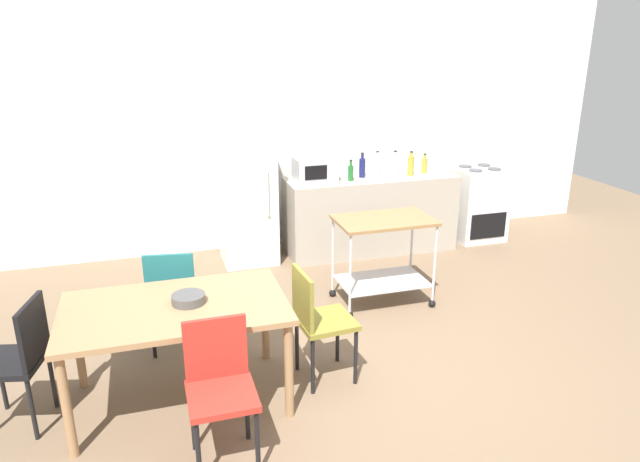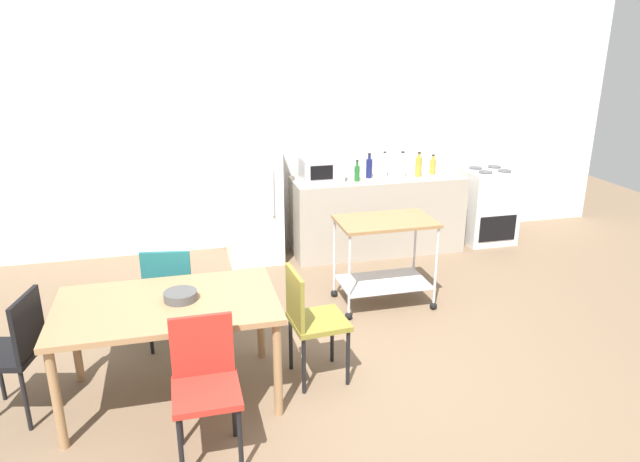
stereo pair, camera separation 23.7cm
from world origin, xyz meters
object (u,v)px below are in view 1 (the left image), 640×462
Objects in this scene: bottle_vinegar at (351,172)px; bottle_wine at (424,165)px; bottle_olive_oil at (377,165)px; bottle_soy_sauce at (395,165)px; bottle_sesame_oil at (411,165)px; fruit_bowl at (189,299)px; chair_red at (220,383)px; stove_oven at (477,203)px; refrigerator at (247,195)px; chair_olive at (318,317)px; kitchen_cart at (383,247)px; chair_teal at (173,293)px; dining_table at (176,316)px; bottle_soda at (362,167)px; chair_black at (19,355)px; microwave at (315,169)px.

bottle_vinegar is 0.98m from bottle_wine.
bottle_soy_sauce is at bearing -19.24° from bottle_olive_oil.
fruit_bowl is at bearing -139.40° from bottle_sesame_oil.
bottle_olive_oil reaches higher than chair_red.
stove_oven is 2.92m from refrigerator.
bottle_wine is at bearing -2.48° from refrigerator.
chair_olive is 0.95m from fruit_bowl.
refrigerator is at bearing 124.97° from kitchen_cart.
kitchen_cart is 1.64m from bottle_sesame_oil.
refrigerator is at bearing 76.67° from chair_red.
bottle_olive_oil is at bearing 53.70° from chair_red.
chair_olive is 0.57× the size of refrigerator.
bottle_sesame_oil reaches higher than chair_teal.
chair_olive reaches higher than fruit_bowl.
bottle_olive_oil reaches higher than dining_table.
refrigerator is 5.43× the size of bottle_sesame_oil.
chair_olive and chair_teal have the same top height.
bottle_sesame_oil is (-0.98, -0.09, 0.57)m from stove_oven.
bottle_vinegar is 0.22m from bottle_soda.
bottle_soda is 0.98× the size of bottle_olive_oil.
bottle_olive_oil reaches higher than fruit_bowl.
chair_black and chair_teal have the same top height.
chair_red reaches higher than kitchen_cart.
bottle_soda is at bearing 55.95° from chair_red.
microwave is 1.98× the size of bottle_wine.
chair_red is 3.90m from bottle_olive_oil.
refrigerator is (0.95, 2.55, 0.10)m from dining_table.
fruit_bowl is (0.10, 0.01, 0.11)m from dining_table.
refrigerator is 5.20× the size of bottle_soy_sauce.
microwave reaches higher than stove_oven.
chair_teal reaches higher than dining_table.
fruit_bowl is (-0.91, 0.02, 0.26)m from chair_olive.
stove_oven is (3.83, 1.74, -0.07)m from chair_teal.
bottle_sesame_oil reaches higher than chair_red.
chair_black is 5.42m from stove_oven.
refrigerator is (0.74, 3.20, 0.26)m from chair_red.
chair_olive reaches higher than dining_table.
kitchen_cart is at bearing 43.82° from chair_red.
chair_olive is 3.05× the size of bottle_olive_oil.
bottle_sesame_oil reaches higher than bottle_wine.
refrigerator is 6.49× the size of bottle_vinegar.
dining_table is at bearing -132.82° from bottle_soda.
microwave is at bearing 56.64° from fruit_bowl.
kitchen_cart is 1.56m from bottle_olive_oil.
bottle_soy_sauce is at bearing -39.23° from chair_olive.
dining_table is 2.25m from kitchen_cart.
bottle_olive_oil reaches higher than bottle_soda.
bottle_olive_oil is (3.48, 2.44, 0.50)m from chair_black.
chair_red is 3.52m from microwave.
refrigerator reaches higher than bottle_olive_oil.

